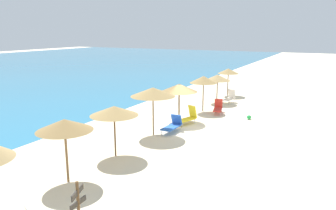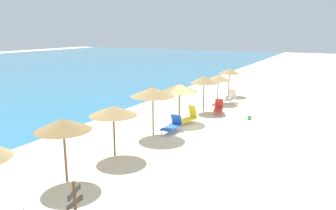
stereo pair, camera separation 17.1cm
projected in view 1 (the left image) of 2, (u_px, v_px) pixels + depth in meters
The scene contains 14 objects.
ground_plane at pixel (188, 128), 21.24m from camera, with size 160.00×160.00×0.00m, color beige.
beach_umbrella_1 at pixel (64, 125), 13.16m from camera, with size 2.24×2.24×2.63m.
beach_umbrella_2 at pixel (114, 111), 15.96m from camera, with size 2.32×2.32×2.51m.
beach_umbrella_3 at pixel (153, 92), 19.20m from camera, with size 2.59×2.59×2.84m.
beach_umbrella_4 at pixel (179, 88), 22.25m from camera, with size 2.45×2.45×2.56m.
beach_umbrella_5 at pixel (203, 80), 25.01m from camera, with size 2.06×2.06×2.70m.
beach_umbrella_6 at pixel (218, 78), 28.14m from camera, with size 2.18×2.18×2.40m.
beach_umbrella_7 at pixel (228, 71), 31.33m from camera, with size 1.96×1.96×2.54m.
lounge_chair_0 at pixel (172, 125), 20.27m from camera, with size 1.66×0.69×0.98m.
lounge_chair_1 at pixel (230, 97), 28.43m from camera, with size 1.41×0.74×1.14m.
lounge_chair_2 at pixel (218, 108), 24.95m from camera, with size 1.66×0.97×0.97m.
lounge_chair_4 at pixel (188, 117), 21.91m from camera, with size 1.60×1.02×1.20m.
wooden_signpost at pixel (78, 205), 9.67m from camera, with size 0.80×0.32×1.83m.
beach_ball at pixel (249, 117), 23.16m from camera, with size 0.30×0.30×0.30m, color green.
Camera 1 is at (-18.74, -8.20, 6.02)m, focal length 35.84 mm.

